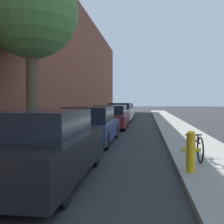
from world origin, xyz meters
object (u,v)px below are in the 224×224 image
Objects in this scene: parked_car_navy at (91,126)px; fire_hydrant at (191,151)px; parked_car_black at (42,147)px; parked_car_white at (120,112)px; street_tree_near at (31,13)px; parked_car_champagne at (124,111)px; parked_car_maroon at (111,117)px; bicycle at (196,146)px.

fire_hydrant is at bearing -55.42° from parked_car_navy.
parked_car_black is 5.02m from parked_car_navy.
street_tree_near is at bearing -98.31° from parked_car_white.
parked_car_maroon is at bearing -89.65° from parked_car_champagne.
bicycle is at bearing -18.31° from street_tree_near.
parked_car_navy is 5.54m from parked_car_maroon.
parked_car_navy reaches higher than fire_hydrant.
parked_car_navy is at bearing 124.58° from fire_hydrant.
street_tree_near reaches higher than parked_car_maroon.
parked_car_black reaches higher than parked_car_champagne.
parked_car_white is 4.71m from parked_car_champagne.
parked_car_navy reaches higher than parked_car_maroon.
bicycle is (3.40, -18.99, -0.20)m from parked_car_champagne.
street_tree_near is (-1.76, 3.66, 3.93)m from parked_car_black.
parked_car_white is 0.68× the size of street_tree_near.
parked_car_navy is 15.92m from parked_car_champagne.
parked_car_navy is at bearing -90.79° from parked_car_maroon.
bicycle is (0.35, 1.38, -0.13)m from fire_hydrant.
street_tree_near reaches higher than bicycle.
parked_car_black is at bearing -90.03° from parked_car_champagne.
street_tree_near is (-1.76, -1.36, 3.95)m from parked_car_navy.
street_tree_near is at bearing 147.33° from fire_hydrant.
parked_car_maroon reaches higher than bicycle.
street_tree_near is 6.92× the size of fire_hydrant.
fire_hydrant is (2.99, -9.99, -0.07)m from parked_car_maroon.
parked_car_white reaches higher than parked_car_navy.
parked_car_black reaches higher than fire_hydrant.
parked_car_maroon is at bearing -90.05° from parked_car_white.
street_tree_near reaches higher than parked_car_white.
parked_car_navy is 1.08× the size of parked_car_maroon.
street_tree_near reaches higher than parked_car_champagne.
parked_car_white is at bearing 89.95° from parked_car_maroon.
parked_car_champagne is 17.82m from street_tree_near.
street_tree_near is 3.92× the size of bicycle.
fire_hydrant is (3.05, -20.37, -0.07)m from parked_car_champagne.
parked_car_black is at bearing -90.40° from parked_car_maroon.
street_tree_near reaches higher than parked_car_navy.
street_tree_near is at bearing -95.85° from parked_car_champagne.
parked_car_white reaches higher than parked_car_champagne.
parked_car_white is 1.07× the size of parked_car_champagne.
fire_hydrant is at bearing -81.48° from parked_car_champagne.
parked_car_champagne is at bearing 98.52° from fire_hydrant.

